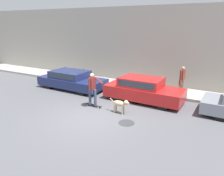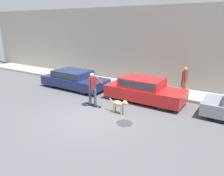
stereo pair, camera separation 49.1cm
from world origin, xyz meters
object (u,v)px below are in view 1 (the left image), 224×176
(skateboarder, at_px, (93,88))
(parked_car_0, at_px, (72,80))
(parked_car_1, at_px, (143,90))
(pedestrian_with_bag, at_px, (182,78))
(dog, at_px, (120,104))

(skateboarder, bearing_deg, parked_car_0, 147.03)
(skateboarder, bearing_deg, parked_car_1, 47.73)
(pedestrian_with_bag, bearing_deg, dog, 75.15)
(dog, bearing_deg, parked_car_0, 160.76)
(parked_car_0, xyz_separation_m, skateboarder, (2.98, -2.02, 0.42))
(parked_car_1, xyz_separation_m, skateboarder, (-1.91, -2.02, 0.36))
(skateboarder, bearing_deg, dog, -2.41)
(parked_car_1, bearing_deg, parked_car_0, -178.69)
(parked_car_1, relative_size, pedestrian_with_bag, 2.70)
(parked_car_1, relative_size, skateboarder, 1.80)
(parked_car_0, height_order, pedestrian_with_bag, pedestrian_with_bag)
(parked_car_0, distance_m, pedestrian_with_bag, 6.80)
(parked_car_0, distance_m, dog, 5.05)
(skateboarder, height_order, pedestrian_with_bag, skateboarder)
(pedestrian_with_bag, bearing_deg, skateboarder, 58.83)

